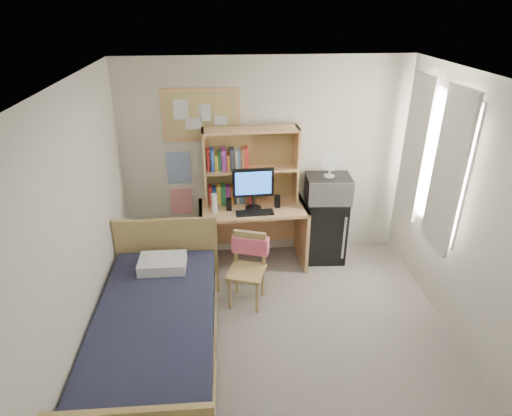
{
  "coord_description": "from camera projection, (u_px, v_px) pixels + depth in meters",
  "views": [
    {
      "loc": [
        -0.56,
        -3.05,
        3.19
      ],
      "look_at": [
        -0.19,
        1.2,
        1.08
      ],
      "focal_mm": 30.0,
      "sensor_mm": 36.0,
      "label": 1
    }
  ],
  "objects": [
    {
      "name": "floor",
      "position": [
        286.0,
        361.0,
        4.18
      ],
      "size": [
        3.6,
        4.2,
        0.02
      ],
      "primitive_type": "cube",
      "color": "gray",
      "rests_on": "ground"
    },
    {
      "name": "ceiling",
      "position": [
        298.0,
        90.0,
        3.03
      ],
      "size": [
        3.6,
        4.2,
        0.02
      ],
      "primitive_type": "cube",
      "color": "white",
      "rests_on": "wall_back"
    },
    {
      "name": "wall_back",
      "position": [
        265.0,
        161.0,
        5.48
      ],
      "size": [
        3.6,
        0.04,
        2.6
      ],
      "primitive_type": "cube",
      "color": "beige",
      "rests_on": "floor"
    },
    {
      "name": "wall_left",
      "position": [
        72.0,
        257.0,
        3.47
      ],
      "size": [
        0.04,
        4.2,
        2.6
      ],
      "primitive_type": "cube",
      "color": "beige",
      "rests_on": "floor"
    },
    {
      "name": "wall_right",
      "position": [
        494.0,
        238.0,
        3.74
      ],
      "size": [
        0.04,
        4.2,
        2.6
      ],
      "primitive_type": "cube",
      "color": "beige",
      "rests_on": "floor"
    },
    {
      "name": "window_unit",
      "position": [
        433.0,
        159.0,
        4.68
      ],
      "size": [
        0.1,
        1.4,
        1.7
      ],
      "primitive_type": "cube",
      "color": "white",
      "rests_on": "wall_right"
    },
    {
      "name": "curtain_left",
      "position": [
        448.0,
        172.0,
        4.32
      ],
      "size": [
        0.04,
        0.55,
        1.7
      ],
      "primitive_type": "cube",
      "color": "silver",
      "rests_on": "wall_right"
    },
    {
      "name": "curtain_right",
      "position": [
        415.0,
        148.0,
        5.03
      ],
      "size": [
        0.04,
        0.55,
        1.7
      ],
      "primitive_type": "cube",
      "color": "silver",
      "rests_on": "wall_right"
    },
    {
      "name": "bulletin_board",
      "position": [
        201.0,
        115.0,
        5.13
      ],
      "size": [
        0.94,
        0.03,
        0.64
      ],
      "primitive_type": "cube",
      "color": "tan",
      "rests_on": "wall_back"
    },
    {
      "name": "poster_wave",
      "position": [
        179.0,
        168.0,
        5.41
      ],
      "size": [
        0.3,
        0.01,
        0.42
      ],
      "primitive_type": "cube",
      "color": "#27549E",
      "rests_on": "wall_back"
    },
    {
      "name": "poster_japan",
      "position": [
        182.0,
        201.0,
        5.62
      ],
      "size": [
        0.28,
        0.01,
        0.36
      ],
      "primitive_type": "cube",
      "color": "red",
      "rests_on": "wall_back"
    },
    {
      "name": "desk",
      "position": [
        253.0,
        235.0,
        5.54
      ],
      "size": [
        1.37,
        0.73,
        0.84
      ],
      "primitive_type": "cube",
      "rotation": [
        0.0,
        0.0,
        0.05
      ],
      "color": "#E0A96D",
      "rests_on": "floor"
    },
    {
      "name": "desk_chair",
      "position": [
        246.0,
        272.0,
        4.8
      ],
      "size": [
        0.53,
        0.53,
        0.85
      ],
      "primitive_type": "cube",
      "rotation": [
        0.0,
        0.0,
        -0.31
      ],
      "color": "tan",
      "rests_on": "floor"
    },
    {
      "name": "mini_fridge",
      "position": [
        325.0,
        228.0,
        5.68
      ],
      "size": [
        0.54,
        0.54,
        0.86
      ],
      "primitive_type": "cube",
      "rotation": [
        0.0,
        0.0,
        -0.06
      ],
      "color": "black",
      "rests_on": "floor"
    },
    {
      "name": "bed",
      "position": [
        157.0,
        341.0,
        4.0
      ],
      "size": [
        1.13,
        2.23,
        0.61
      ],
      "primitive_type": "cube",
      "rotation": [
        0.0,
        0.0,
        -0.01
      ],
      "color": "black",
      "rests_on": "floor"
    },
    {
      "name": "hutch",
      "position": [
        251.0,
        166.0,
        5.28
      ],
      "size": [
        1.18,
        0.35,
        0.96
      ],
      "primitive_type": "cube",
      "rotation": [
        0.0,
        0.0,
        0.05
      ],
      "color": "#E0A96D",
      "rests_on": "desk"
    },
    {
      "name": "monitor",
      "position": [
        253.0,
        189.0,
        5.18
      ],
      "size": [
        0.5,
        0.06,
        0.54
      ],
      "primitive_type": "cube",
      "rotation": [
        0.0,
        0.0,
        0.05
      ],
      "color": "black",
      "rests_on": "desk"
    },
    {
      "name": "keyboard",
      "position": [
        255.0,
        213.0,
        5.17
      ],
      "size": [
        0.46,
        0.17,
        0.02
      ],
      "primitive_type": "cube",
      "rotation": [
        0.0,
        0.0,
        0.05
      ],
      "color": "black",
      "rests_on": "desk"
    },
    {
      "name": "speaker_left",
      "position": [
        229.0,
        204.0,
        5.23
      ],
      "size": [
        0.07,
        0.07,
        0.15
      ],
      "primitive_type": "cube",
      "rotation": [
        0.0,
        0.0,
        0.05
      ],
      "color": "black",
      "rests_on": "desk"
    },
    {
      "name": "speaker_right",
      "position": [
        277.0,
        201.0,
        5.3
      ],
      "size": [
        0.07,
        0.07,
        0.16
      ],
      "primitive_type": "cube",
      "rotation": [
        0.0,
        0.0,
        0.05
      ],
      "color": "black",
      "rests_on": "desk"
    },
    {
      "name": "water_bottle",
      "position": [
        214.0,
        203.0,
        5.15
      ],
      "size": [
        0.07,
        0.07,
        0.24
      ],
      "primitive_type": "cylinder",
      "rotation": [
        0.0,
        0.0,
        0.05
      ],
      "color": "white",
      "rests_on": "desk"
    },
    {
      "name": "hoodie",
      "position": [
        250.0,
        245.0,
        4.87
      ],
      "size": [
        0.44,
        0.25,
        0.2
      ],
      "primitive_type": "cube",
      "rotation": [
        0.0,
        0.0,
        -0.31
      ],
      "color": "#EC5975",
      "rests_on": "desk_chair"
    },
    {
      "name": "microwave",
      "position": [
        328.0,
        188.0,
        5.4
      ],
      "size": [
        0.57,
        0.45,
        0.32
      ],
      "primitive_type": "cube",
      "rotation": [
        0.0,
        0.0,
        -0.06
      ],
      "color": "silver",
      "rests_on": "mini_fridge"
    },
    {
      "name": "desk_fan",
      "position": [
        330.0,
        164.0,
        5.26
      ],
      "size": [
        0.27,
        0.27,
        0.32
      ],
      "primitive_type": "cylinder",
      "rotation": [
        0.0,
        0.0,
        -0.06
      ],
      "color": "white",
      "rests_on": "microwave"
    },
    {
      "name": "pillow",
      "position": [
        163.0,
        263.0,
        4.51
      ],
      "size": [
        0.49,
        0.35,
        0.12
      ],
      "primitive_type": "cube",
      "rotation": [
        0.0,
        0.0,
        -0.01
      ],
      "color": "white",
      "rests_on": "bed"
    }
  ]
}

